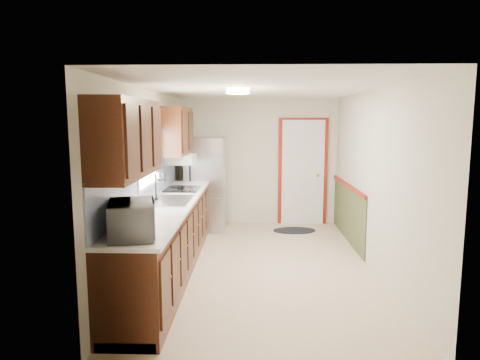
{
  "coord_description": "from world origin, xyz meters",
  "views": [
    {
      "loc": [
        -0.11,
        -5.7,
        2.0
      ],
      "look_at": [
        -0.29,
        0.33,
        1.15
      ],
      "focal_mm": 32.0,
      "sensor_mm": 36.0,
      "label": 1
    }
  ],
  "objects": [
    {
      "name": "room_shell",
      "position": [
        0.0,
        0.0,
        1.2
      ],
      "size": [
        3.2,
        5.2,
        2.52
      ],
      "color": "#CFB192",
      "rests_on": "ground"
    },
    {
      "name": "cooktop",
      "position": [
        -1.19,
        0.75,
        0.95
      ],
      "size": [
        0.51,
        0.61,
        0.02
      ],
      "primitive_type": "cube",
      "color": "black",
      "rests_on": "kitchen_run"
    },
    {
      "name": "back_wall_trim",
      "position": [
        0.99,
        2.21,
        0.89
      ],
      "size": [
        1.12,
        2.3,
        2.08
      ],
      "color": "maroon",
      "rests_on": "ground"
    },
    {
      "name": "microwave",
      "position": [
        -1.2,
        -1.95,
        1.14
      ],
      "size": [
        0.47,
        0.66,
        0.4
      ],
      "primitive_type": "imported",
      "rotation": [
        0.0,
        0.0,
        1.84
      ],
      "color": "white",
      "rests_on": "kitchen_run"
    },
    {
      "name": "refrigerator",
      "position": [
        -0.96,
        1.98,
        0.84
      ],
      "size": [
        0.71,
        0.71,
        1.68
      ],
      "rotation": [
        0.0,
        0.0,
        -0.02
      ],
      "color": "#B7B7BC",
      "rests_on": "ground"
    },
    {
      "name": "kitchen_run",
      "position": [
        -1.24,
        -0.29,
        0.81
      ],
      "size": [
        0.63,
        4.0,
        2.2
      ],
      "color": "#34170B",
      "rests_on": "ground"
    },
    {
      "name": "ceiling_fixture",
      "position": [
        -0.3,
        -0.2,
        2.36
      ],
      "size": [
        0.3,
        0.3,
        0.06
      ],
      "primitive_type": "cylinder",
      "color": "#FFD88C",
      "rests_on": "room_shell"
    },
    {
      "name": "rug",
      "position": [
        0.65,
        1.9,
        0.01
      ],
      "size": [
        0.82,
        0.57,
        0.01
      ],
      "primitive_type": "ellipsoid",
      "rotation": [
        0.0,
        0.0,
        0.09
      ],
      "color": "black",
      "rests_on": "ground"
    }
  ]
}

